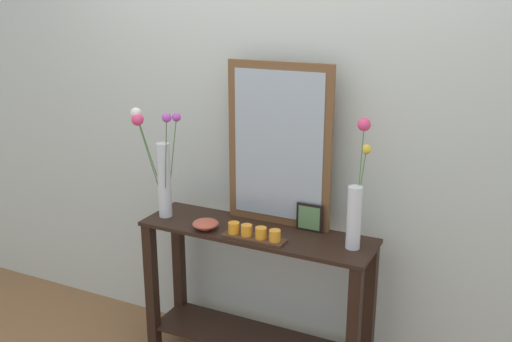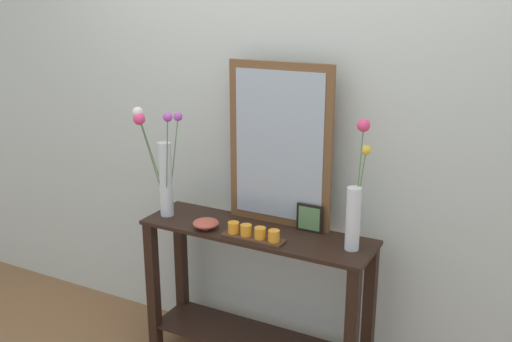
% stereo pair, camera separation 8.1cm
% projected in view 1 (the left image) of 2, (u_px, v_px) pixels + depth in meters
% --- Properties ---
extents(wall_back, '(6.40, 0.08, 2.70)m').
position_uv_depth(wall_back, '(281.00, 114.00, 3.02)').
color(wall_back, beige).
rests_on(wall_back, ground).
extents(console_table, '(1.21, 0.35, 0.81)m').
position_uv_depth(console_table, '(256.00, 289.00, 3.02)').
color(console_table, black).
rests_on(console_table, ground).
extents(mirror_leaning, '(0.56, 0.03, 0.83)m').
position_uv_depth(mirror_leaning, '(279.00, 145.00, 2.90)').
color(mirror_leaning, brown).
rests_on(mirror_leaning, console_table).
extents(tall_vase_left, '(0.23, 0.20, 0.60)m').
position_uv_depth(tall_vase_left, '(161.00, 166.00, 3.02)').
color(tall_vase_left, silver).
rests_on(tall_vase_left, console_table).
extents(vase_right, '(0.07, 0.16, 0.61)m').
position_uv_depth(vase_right, '(356.00, 202.00, 2.67)').
color(vase_right, silver).
rests_on(vase_right, console_table).
extents(candle_tray, '(0.32, 0.09, 0.07)m').
position_uv_depth(candle_tray, '(254.00, 234.00, 2.81)').
color(candle_tray, '#472D1C').
rests_on(candle_tray, console_table).
extents(picture_frame_small, '(0.14, 0.01, 0.14)m').
position_uv_depth(picture_frame_small, '(309.00, 218.00, 2.90)').
color(picture_frame_small, black).
rests_on(picture_frame_small, console_table).
extents(decorative_bowl, '(0.13, 0.13, 0.05)m').
position_uv_depth(decorative_bowl, '(206.00, 224.00, 2.93)').
color(decorative_bowl, '#B24C38').
rests_on(decorative_bowl, console_table).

